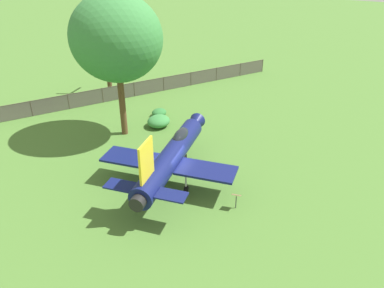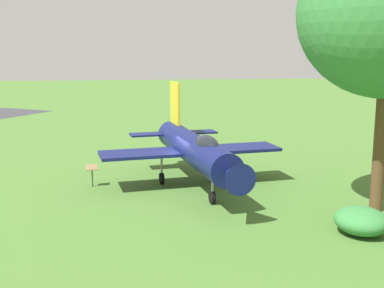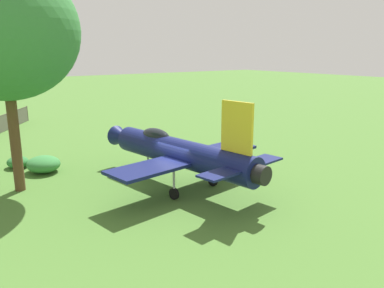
{
  "view_description": "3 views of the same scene",
  "coord_description": "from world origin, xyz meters",
  "px_view_note": "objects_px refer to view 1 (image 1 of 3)",
  "views": [
    {
      "loc": [
        19.41,
        11.16,
        15.28
      ],
      "look_at": [
        -1.06,
        1.14,
        2.82
      ],
      "focal_mm": 35.43,
      "sensor_mm": 36.0,
      "label": 1
    },
    {
      "loc": [
        -24.21,
        3.44,
        6.81
      ],
      "look_at": [
        0.88,
        -0.03,
        2.08
      ],
      "focal_mm": 46.05,
      "sensor_mm": 36.0,
      "label": 2
    },
    {
      "loc": [
        16.76,
        -11.42,
        7.38
      ],
      "look_at": [
        -0.55,
        1.1,
        2.23
      ],
      "focal_mm": 36.14,
      "sensor_mm": 36.0,
      "label": 3
    }
  ],
  "objects_px": {
    "display_jet": "(172,155)",
    "info_plaque": "(236,197)",
    "palm_tree": "(107,63)",
    "shrub_by_tree": "(159,113)",
    "shrub_near_fence": "(159,121)",
    "shade_tree": "(116,38)"
  },
  "relations": [
    {
      "from": "display_jet",
      "to": "info_plaque",
      "type": "xyz_separation_m",
      "value": [
        1.11,
        5.21,
        -1.17
      ]
    },
    {
      "from": "display_jet",
      "to": "shade_tree",
      "type": "height_order",
      "value": "shade_tree"
    },
    {
      "from": "palm_tree",
      "to": "shrub_by_tree",
      "type": "bearing_deg",
      "value": 68.62
    },
    {
      "from": "shrub_by_tree",
      "to": "shrub_near_fence",
      "type": "bearing_deg",
      "value": 29.4
    },
    {
      "from": "palm_tree",
      "to": "shrub_near_fence",
      "type": "bearing_deg",
      "value": 61.01
    },
    {
      "from": "shade_tree",
      "to": "shrub_near_fence",
      "type": "bearing_deg",
      "value": 142.49
    },
    {
      "from": "display_jet",
      "to": "shrub_by_tree",
      "type": "distance_m",
      "value": 11.22
    },
    {
      "from": "shrub_near_fence",
      "to": "info_plaque",
      "type": "relative_size",
      "value": 1.91
    },
    {
      "from": "display_jet",
      "to": "shade_tree",
      "type": "bearing_deg",
      "value": 49.9
    },
    {
      "from": "shrub_near_fence",
      "to": "info_plaque",
      "type": "height_order",
      "value": "info_plaque"
    },
    {
      "from": "palm_tree",
      "to": "shrub_near_fence",
      "type": "distance_m",
      "value": 11.05
    },
    {
      "from": "shrub_near_fence",
      "to": "shrub_by_tree",
      "type": "xyz_separation_m",
      "value": [
        -1.95,
        -1.1,
        -0.14
      ]
    },
    {
      "from": "display_jet",
      "to": "info_plaque",
      "type": "relative_size",
      "value": 10.48
    },
    {
      "from": "info_plaque",
      "to": "palm_tree",
      "type": "bearing_deg",
      "value": -123.94
    },
    {
      "from": "display_jet",
      "to": "info_plaque",
      "type": "distance_m",
      "value": 5.45
    },
    {
      "from": "display_jet",
      "to": "shrub_by_tree",
      "type": "height_order",
      "value": "display_jet"
    },
    {
      "from": "display_jet",
      "to": "shrub_by_tree",
      "type": "relative_size",
      "value": 7.8
    },
    {
      "from": "shade_tree",
      "to": "palm_tree",
      "type": "bearing_deg",
      "value": -136.4
    },
    {
      "from": "display_jet",
      "to": "shrub_by_tree",
      "type": "bearing_deg",
      "value": 27.13
    },
    {
      "from": "shrub_near_fence",
      "to": "info_plaque",
      "type": "distance_m",
      "value": 13.36
    },
    {
      "from": "shade_tree",
      "to": "info_plaque",
      "type": "bearing_deg",
      "value": 65.74
    },
    {
      "from": "palm_tree",
      "to": "shrub_by_tree",
      "type": "xyz_separation_m",
      "value": [
        3.23,
        8.24,
        -3.01
      ]
    }
  ]
}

